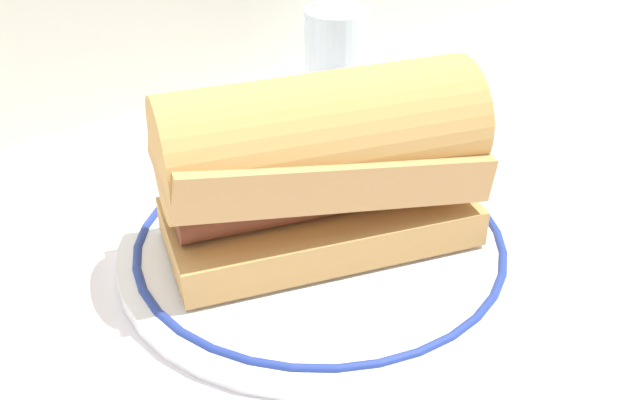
% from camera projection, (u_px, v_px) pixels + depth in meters
% --- Properties ---
extents(ground_plane, '(1.50, 1.50, 0.00)m').
position_uv_depth(ground_plane, '(312.00, 278.00, 0.52)').
color(ground_plane, white).
extents(plate, '(0.28, 0.28, 0.01)m').
position_uv_depth(plate, '(320.00, 245.00, 0.54)').
color(plate, white).
rests_on(plate, ground_plane).
extents(sausage_sandwich, '(0.23, 0.16, 0.12)m').
position_uv_depth(sausage_sandwich, '(320.00, 162.00, 0.50)').
color(sausage_sandwich, tan).
rests_on(sausage_sandwich, plate).
extents(drinking_glass, '(0.06, 0.06, 0.09)m').
position_uv_depth(drinking_glass, '(336.00, 65.00, 0.73)').
color(drinking_glass, silver).
rests_on(drinking_glass, ground_plane).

